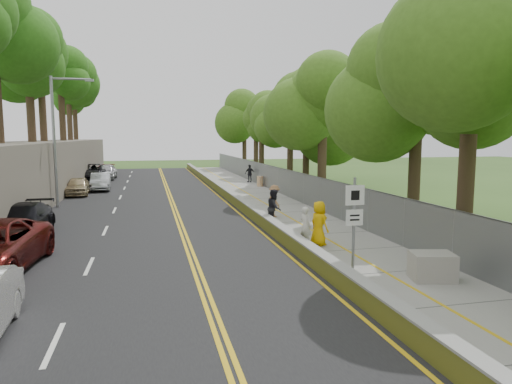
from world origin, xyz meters
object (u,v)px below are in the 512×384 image
person_far (250,173)px  painter_0 (319,223)px  concrete_block (432,266)px  signpost (354,215)px  streetlight (58,132)px  construction_barrel (260,181)px

person_far → painter_0: bearing=70.3°
concrete_block → painter_0: (-1.75, 5.00, 0.48)m
signpost → streetlight: bearing=124.1°
signpost → concrete_block: bearing=-24.6°
concrete_block → painter_0: painter_0 is taller
concrete_block → signpost: bearing=155.4°
signpost → person_far: signpost is taller
signpost → person_far: 29.50m
construction_barrel → person_far: bearing=91.6°
streetlight → signpost: size_ratio=2.58×
streetlight → concrete_block: 22.98m
streetlight → construction_barrel: bearing=30.3°
signpost → construction_barrel: (3.25, 25.63, -1.46)m
streetlight → concrete_block: streetlight is taller
signpost → painter_0: signpost is taller
streetlight → concrete_block: bearing=-52.8°
signpost → concrete_block: size_ratio=2.48×
construction_barrel → streetlight: bearing=-149.7°
streetlight → signpost: (11.51, -17.02, -2.68)m
concrete_block → person_far: 30.31m
signpost → construction_barrel: signpost is taller
construction_barrel → concrete_block: (-1.10, -26.62, -0.03)m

